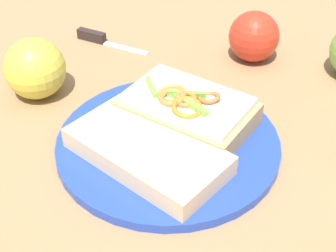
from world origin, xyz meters
TOP-DOWN VIEW (x-y plane):
  - ground_plane at (0.00, 0.00)m, footprint 2.00×2.00m
  - plate at (0.00, 0.00)m, footprint 0.26×0.26m
  - sandwich at (0.04, -0.01)m, footprint 0.12×0.17m
  - bread_slice_side at (-0.04, 0.01)m, footprint 0.14×0.20m
  - apple_1 at (0.24, -0.03)m, footprint 0.08×0.08m
  - apple_4 at (0.03, 0.20)m, footprint 0.11×0.11m
  - knife at (0.19, 0.20)m, footprint 0.02×0.13m

SIDE VIEW (x-z plane):
  - ground_plane at x=0.00m, z-range 0.00..0.00m
  - plate at x=0.00m, z-range 0.00..0.01m
  - knife at x=0.19m, z-range 0.00..0.01m
  - bread_slice_side at x=-0.04m, z-range 0.01..0.04m
  - sandwich at x=0.04m, z-range 0.01..0.05m
  - apple_1 at x=0.24m, z-range 0.00..0.07m
  - apple_4 at x=0.03m, z-range 0.00..0.08m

